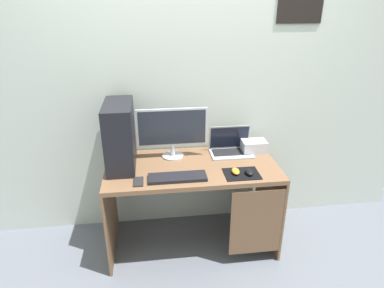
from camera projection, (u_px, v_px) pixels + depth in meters
ground_plane at (192, 240)px, 2.89m from camera, size 8.00×8.00×0.00m
wall_back at (187, 82)px, 2.70m from camera, size 4.00×0.05×2.60m
desk at (194, 183)px, 2.64m from camera, size 1.33×0.66×0.73m
pc_tower at (120, 136)px, 2.49m from camera, size 0.21×0.45×0.50m
monitor at (172, 131)px, 2.63m from camera, size 0.56×0.17×0.41m
laptop at (231, 148)px, 2.78m from camera, size 0.35×0.22×0.22m
projector at (254, 146)px, 2.79m from camera, size 0.20×0.14×0.10m
keyboard at (177, 177)px, 2.39m from camera, size 0.42×0.14×0.02m
mousepad at (242, 174)px, 2.46m from camera, size 0.26×0.20×0.00m
mouse_left at (236, 171)px, 2.45m from camera, size 0.06×0.10×0.03m
mouse_right at (249, 172)px, 2.44m from camera, size 0.06×0.10×0.03m
cell_phone at (138, 182)px, 2.35m from camera, size 0.07×0.13×0.01m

